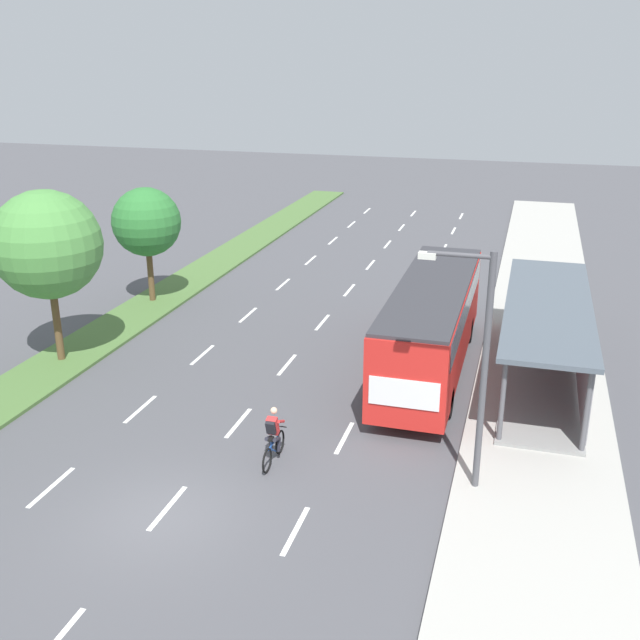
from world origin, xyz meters
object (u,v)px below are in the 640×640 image
Objects in this scene: cyclist at (273,438)px; median_tree_third at (146,222)px; bus_shelter at (554,334)px; streetlight at (478,357)px; median_tree_second at (47,245)px; bus at (431,319)px.

cyclist is 0.34× the size of median_tree_third.
bus_shelter is 8.29m from streetlight.
bus_shelter is 6.16× the size of cyclist.
median_tree_second reaches higher than median_tree_third.
streetlight is (5.52, 0.16, 3.10)m from cyclist.
streetlight is at bearing -74.09° from bus.
median_tree_second is (-13.65, -3.04, 2.52)m from bus.
median_tree_second is 16.48m from streetlight.
streetlight reaches higher than bus.
median_tree_third is at bearing 130.54° from cyclist.
median_tree_second is (-17.93, -3.18, 2.72)m from bus_shelter.
bus reaches higher than bus_shelter.
median_tree_third is at bearing 142.99° from streetlight.
median_tree_third reaches higher than bus_shelter.
bus_shelter is 11.05m from cyclist.
cyclist is at bearing -113.36° from bus.
bus is 14.56m from median_tree_third.
cyclist is 0.28× the size of median_tree_second.
bus is at bearing 105.91° from streetlight.
bus_shelter is 0.99× the size of bus.
streetlight is at bearing -16.12° from median_tree_second.
streetlight reaches higher than median_tree_second.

